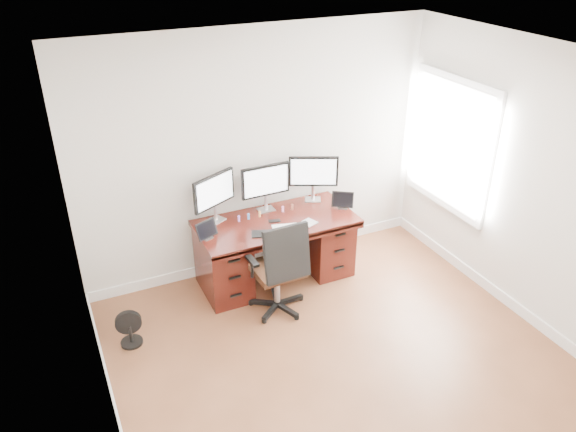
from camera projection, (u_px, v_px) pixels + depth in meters
name	position (u px, v px, depth m)	size (l,w,h in m)	color
ground	(361.00, 385.00, 4.89)	(4.50, 4.50, 0.00)	brown
back_wall	(259.00, 154.00, 6.04)	(4.00, 0.10, 2.70)	silver
right_wall	(553.00, 198.00, 5.08)	(0.10, 4.50, 2.70)	silver
desk	(275.00, 247.00, 6.16)	(1.70, 0.80, 0.75)	#3A100B
office_chair	(279.00, 282.00, 5.66)	(0.61, 0.58, 1.06)	black
floor_fan	(130.00, 329.00, 5.29)	(0.25, 0.21, 0.36)	black
monitor_left	(214.00, 192.00, 5.81)	(0.51, 0.28, 0.53)	silver
monitor_center	(266.00, 182.00, 6.02)	(0.55, 0.14, 0.53)	silver
monitor_right	(313.00, 173.00, 6.24)	(0.51, 0.27, 0.53)	silver
tablet_left	(207.00, 231.00, 5.60)	(0.25, 0.16, 0.19)	silver
tablet_right	(343.00, 201.00, 6.18)	(0.24, 0.19, 0.19)	silver
keyboard	(285.00, 227.00, 5.83)	(0.27, 0.12, 0.01)	white
trackpad	(309.00, 223.00, 5.92)	(0.14, 0.14, 0.01)	#B5B8BC
drawing_tablet	(263.00, 234.00, 5.71)	(0.24, 0.15, 0.01)	black
phone	(274.00, 221.00, 5.95)	(0.13, 0.06, 0.01)	black
figurine_purple	(239.00, 218.00, 5.93)	(0.03, 0.03, 0.07)	#A56DE5
figurine_blue	(249.00, 216.00, 5.98)	(0.03, 0.03, 0.07)	#4884DC
figurine_orange	(260.00, 213.00, 6.02)	(0.03, 0.03, 0.07)	#EEAD57
figurine_pink	(283.00, 209.00, 6.13)	(0.03, 0.03, 0.07)	#F38BCD
figurine_brown	(292.00, 206.00, 6.17)	(0.03, 0.03, 0.07)	brown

